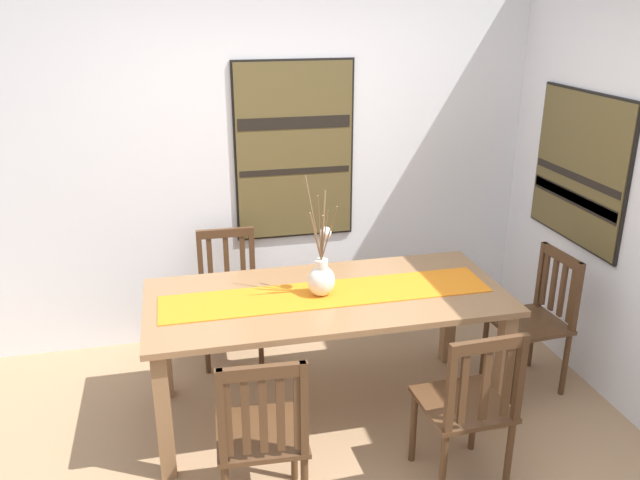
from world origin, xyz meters
TOP-DOWN VIEW (x-y plane):
  - wall_back at (0.00, 1.86)m, footprint 6.40×0.12m
  - dining_table at (0.06, 0.69)m, footprint 2.06×0.92m
  - table_runner at (0.06, 0.69)m, footprint 1.89×0.36m
  - centerpiece_vase at (0.03, 0.68)m, footprint 0.16×0.19m
  - chair_0 at (1.42, 0.68)m, footprint 0.45×0.45m
  - chair_1 at (-0.44, 1.51)m, footprint 0.43×0.43m
  - chair_2 at (0.59, -0.10)m, footprint 0.44×0.44m
  - chair_3 at (-0.44, -0.11)m, footprint 0.44×0.44m
  - painting_on_back_wall at (0.09, 1.79)m, footprint 0.84×0.05m
  - painting_on_side_wall at (1.79, 0.97)m, footprint 0.05×0.96m

SIDE VIEW (x-z plane):
  - chair_1 at x=-0.44m, z-range 0.02..0.91m
  - chair_0 at x=1.42m, z-range 0.02..0.93m
  - chair_2 at x=0.59m, z-range 0.02..0.94m
  - chair_3 at x=-0.44m, z-range 0.03..0.95m
  - dining_table at x=0.06m, z-range 0.29..1.07m
  - table_runner at x=0.06m, z-range 0.78..0.79m
  - centerpiece_vase at x=0.03m, z-range 0.56..1.26m
  - wall_back at x=0.00m, z-range 0.00..2.70m
  - painting_on_side_wall at x=1.79m, z-range 0.86..1.84m
  - painting_on_back_wall at x=0.09m, z-range 0.74..2.00m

